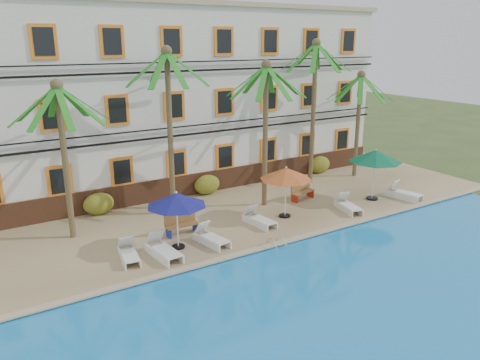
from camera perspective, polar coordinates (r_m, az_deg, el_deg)
ground at (r=21.00m, az=4.20°, el=-7.27°), size 100.00×100.00×0.00m
pool_deck at (r=24.87m, az=-2.55°, el=-3.03°), size 30.00×12.00×0.25m
swimming_pool at (r=16.49m, az=19.11°, el=-15.03°), size 26.00×12.00×0.20m
pool_coping at (r=20.23m, az=5.72°, el=-7.42°), size 30.00×0.35×0.06m
hotel_building at (r=28.05m, az=-7.76°, el=10.13°), size 25.40×6.44×10.22m
palm_a at (r=20.62m, az=-20.83°, el=4.80°), size 3.96×3.96×6.80m
palm_b at (r=22.33m, az=-8.64°, el=8.45°), size 3.96×3.96×8.05m
palm_c at (r=23.39m, az=3.13°, el=8.02°), size 3.96×3.96×7.38m
palm_d at (r=27.68m, az=9.02°, el=10.39°), size 3.96×3.96×8.37m
palm_e at (r=29.74m, az=14.29°, el=8.42°), size 3.96×3.96×6.53m
shrub_left at (r=24.01m, az=-16.85°, el=-2.79°), size 1.50×0.90×1.10m
shrub_mid at (r=26.05m, az=-4.04°, el=-0.56°), size 1.50×0.90×1.10m
shrub_right at (r=30.58m, az=9.69°, el=1.85°), size 1.50×0.90×1.10m
umbrella_blue at (r=19.00m, az=-7.76°, el=-2.40°), size 2.46×2.46×2.46m
umbrella_red at (r=22.31m, az=5.63°, el=0.75°), size 2.54×2.54×2.54m
umbrella_green at (r=25.67m, az=16.20°, el=2.80°), size 2.80×2.80×2.79m
lounger_a at (r=18.99m, az=-13.41°, el=-8.72°), size 0.87×1.80×0.82m
lounger_b at (r=18.97m, az=-9.37°, el=-8.35°), size 0.91×2.07×0.95m
lounger_c at (r=19.90m, az=-3.58°, el=-7.00°), size 0.98×1.92×0.87m
lounger_d at (r=21.83m, az=2.32°, el=-4.77°), size 0.87×1.91×0.87m
lounger_e at (r=24.18m, az=13.02°, el=-3.04°), size 1.07×1.93×0.87m
lounger_f at (r=26.91m, az=19.26°, el=-1.49°), size 1.11×2.05×0.92m
bench_left at (r=20.94m, az=-7.18°, el=-5.31°), size 1.51×0.50×0.93m
bench_right at (r=25.39m, az=7.53°, el=-1.33°), size 1.56×0.75×0.93m
pool_ladder at (r=19.83m, az=4.46°, el=-8.00°), size 0.54×0.74×0.74m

